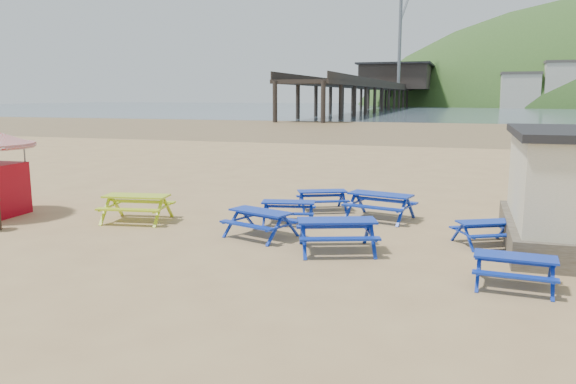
% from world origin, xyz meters
% --- Properties ---
extents(ground, '(400.00, 400.00, 0.00)m').
position_xyz_m(ground, '(0.00, 0.00, 0.00)').
color(ground, tan).
rests_on(ground, ground).
extents(wet_sand, '(400.00, 400.00, 0.00)m').
position_xyz_m(wet_sand, '(0.00, 55.00, 0.00)').
color(wet_sand, olive).
rests_on(wet_sand, ground).
extents(sea, '(400.00, 400.00, 0.00)m').
position_xyz_m(sea, '(0.00, 170.00, 0.01)').
color(sea, '#42535F').
rests_on(sea, ground).
extents(picnic_table_blue_a, '(2.10, 1.93, 0.71)m').
position_xyz_m(picnic_table_blue_a, '(0.94, 3.75, 0.36)').
color(picnic_table_blue_a, '#003192').
rests_on(picnic_table_blue_a, ground).
extents(picnic_table_blue_b, '(2.36, 2.07, 0.85)m').
position_xyz_m(picnic_table_blue_b, '(3.10, 2.94, 0.43)').
color(picnic_table_blue_b, '#003192').
rests_on(picnic_table_blue_b, ground).
extents(picnic_table_blue_c, '(1.98, 1.85, 0.66)m').
position_xyz_m(picnic_table_blue_c, '(6.32, 0.57, 0.33)').
color(picnic_table_blue_c, '#003192').
rests_on(picnic_table_blue_c, ground).
extents(picnic_table_blue_d, '(2.22, 2.00, 0.77)m').
position_xyz_m(picnic_table_blue_d, '(0.18, -0.43, 0.39)').
color(picnic_table_blue_d, '#003192').
rests_on(picnic_table_blue_d, ground).
extents(picnic_table_blue_e, '(2.45, 2.21, 0.84)m').
position_xyz_m(picnic_table_blue_e, '(2.58, -1.25, 0.42)').
color(picnic_table_blue_e, '#003192').
rests_on(picnic_table_blue_e, ground).
extents(picnic_table_blue_f, '(1.73, 1.43, 0.69)m').
position_xyz_m(picnic_table_blue_f, '(6.77, -2.84, 0.35)').
color(picnic_table_blue_f, '#003192').
rests_on(picnic_table_blue_f, ground).
extents(picnic_table_yellow, '(2.27, 1.94, 0.86)m').
position_xyz_m(picnic_table_yellow, '(-4.32, 0.28, 0.43)').
color(picnic_table_yellow, '#B4D51D').
rests_on(picnic_table_yellow, ground).
extents(pier, '(24.00, 220.00, 39.29)m').
position_xyz_m(pier, '(-17.99, 178.23, 5.46)').
color(pier, black).
rests_on(pier, ground).
extents(picnic_table_blue_g, '(1.91, 1.66, 0.70)m').
position_xyz_m(picnic_table_blue_g, '(0.40, 1.52, 0.35)').
color(picnic_table_blue_g, '#003192').
rests_on(picnic_table_blue_g, ground).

